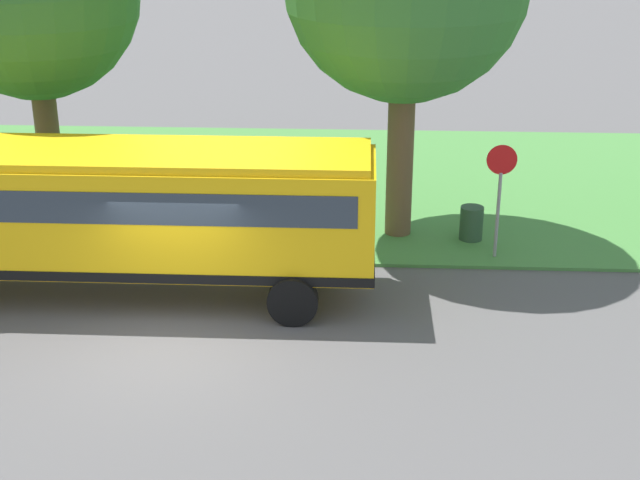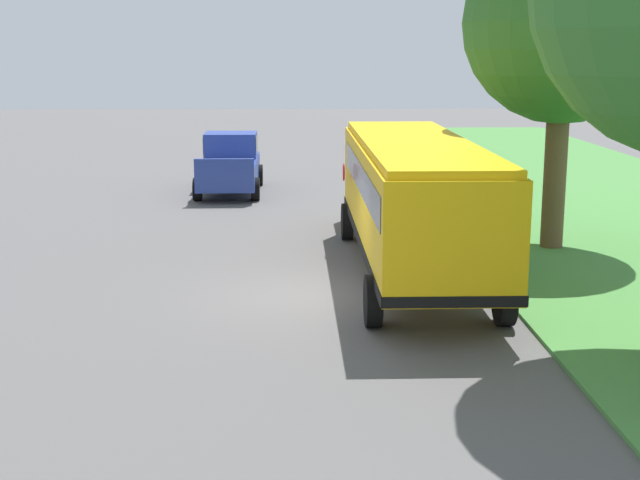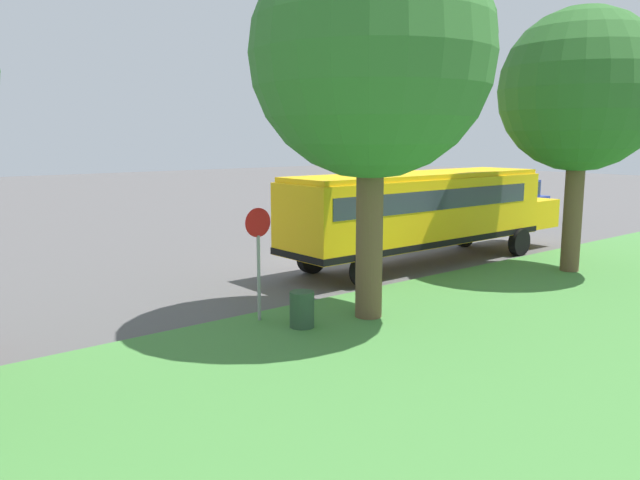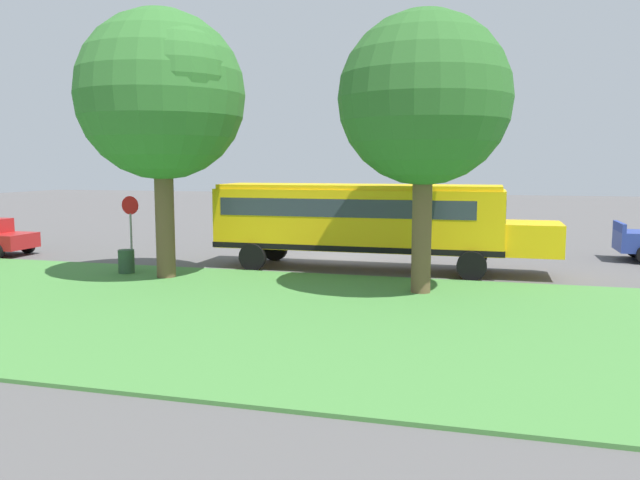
% 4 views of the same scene
% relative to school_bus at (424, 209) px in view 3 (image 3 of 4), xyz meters
% --- Properties ---
extents(ground_plane, '(120.00, 120.00, 0.00)m').
position_rel_school_bus_xyz_m(ground_plane, '(2.32, 1.72, -1.92)').
color(ground_plane, '#565454').
extents(grass_verge, '(12.00, 80.00, 0.08)m').
position_rel_school_bus_xyz_m(grass_verge, '(-7.68, 1.72, -1.88)').
color(grass_verge, '#47843D').
rests_on(grass_verge, ground).
extents(school_bus, '(2.85, 12.42, 3.16)m').
position_rel_school_bus_xyz_m(school_bus, '(0.00, 0.00, 0.00)').
color(school_bus, yellow).
rests_on(school_bus, ground).
extents(pickup_truck, '(2.28, 5.40, 2.10)m').
position_rel_school_bus_xyz_m(pickup_truck, '(5.02, -12.50, -0.85)').
color(pickup_truck, '#283D93').
rests_on(pickup_truck, ground).
extents(oak_tree_beside_bus, '(5.03, 5.03, 8.30)m').
position_rel_school_bus_xyz_m(oak_tree_beside_bus, '(-4.02, -2.58, 3.96)').
color(oak_tree_beside_bus, brown).
rests_on(oak_tree_beside_bus, ground).
extents(oak_tree_roadside_mid, '(5.57, 5.57, 8.95)m').
position_rel_school_bus_xyz_m(oak_tree_roadside_mid, '(-3.81, 5.99, 4.30)').
color(oak_tree_roadside_mid, brown).
rests_on(oak_tree_roadside_mid, ground).
extents(stop_sign, '(0.08, 0.68, 2.74)m').
position_rel_school_bus_xyz_m(stop_sign, '(-2.28, 8.36, -0.19)').
color(stop_sign, gray).
rests_on(stop_sign, ground).
extents(trash_bin, '(0.56, 0.56, 0.90)m').
position_rel_school_bus_xyz_m(trash_bin, '(-3.34, 7.92, -1.47)').
color(trash_bin, '#2D4C33').
rests_on(trash_bin, ground).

